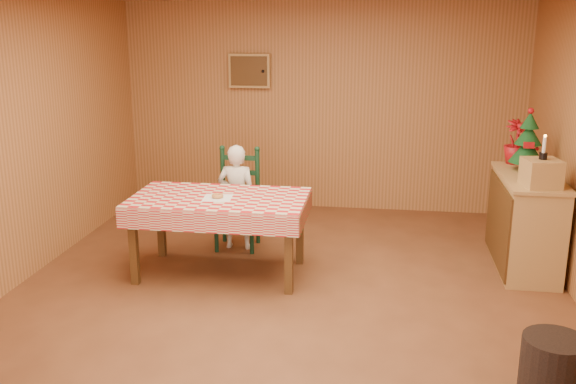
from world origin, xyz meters
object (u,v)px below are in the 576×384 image
object	(u,v)px
dining_table	(219,205)
christmas_tree	(528,142)
storage_bin	(553,368)
shelf_unit	(525,222)
ladder_chair	(238,201)
seated_child	(237,197)
crate	(541,173)

from	to	relation	value
dining_table	christmas_tree	world-z (taller)	christmas_tree
dining_table	storage_bin	distance (m)	3.20
shelf_unit	christmas_tree	distance (m)	0.79
shelf_unit	storage_bin	distance (m)	2.35
ladder_chair	storage_bin	bearing A→B (deg)	-43.40
shelf_unit	storage_bin	bearing A→B (deg)	-96.26
dining_table	shelf_unit	xyz separation A→B (m)	(2.90, 0.60, -0.22)
seated_child	shelf_unit	size ratio (longest dim) A/B	0.91
storage_bin	christmas_tree	bearing A→B (deg)	84.15
christmas_tree	storage_bin	xyz separation A→B (m)	(-0.26, -2.57, -1.00)
dining_table	shelf_unit	size ratio (longest dim) A/B	1.34
crate	seated_child	bearing A→B (deg)	169.69
shelf_unit	crate	distance (m)	0.71
christmas_tree	ladder_chair	bearing A→B (deg)	-178.77
shelf_unit	crate	bearing A→B (deg)	-88.77
ladder_chair	shelf_unit	world-z (taller)	ladder_chair
seated_child	crate	distance (m)	3.00
dining_table	crate	xyz separation A→B (m)	(2.91, 0.20, 0.37)
ladder_chair	shelf_unit	size ratio (longest dim) A/B	0.87
crate	christmas_tree	distance (m)	0.67
dining_table	seated_child	xyz separation A→B (m)	(0.00, 0.73, -0.13)
dining_table	seated_child	world-z (taller)	seated_child
dining_table	shelf_unit	bearing A→B (deg)	11.67
dining_table	seated_child	distance (m)	0.74
dining_table	seated_child	bearing A→B (deg)	90.00
dining_table	seated_child	size ratio (longest dim) A/B	1.47
shelf_unit	storage_bin	size ratio (longest dim) A/B	2.99
ladder_chair	shelf_unit	bearing A→B (deg)	-3.69
ladder_chair	shelf_unit	distance (m)	2.91
dining_table	storage_bin	world-z (taller)	dining_table
seated_child	crate	xyz separation A→B (m)	(2.91, -0.53, 0.49)
shelf_unit	dining_table	bearing A→B (deg)	-168.33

